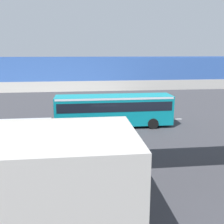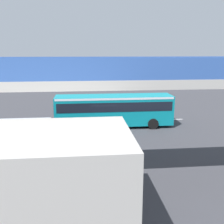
{
  "view_description": "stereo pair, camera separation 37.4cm",
  "coord_description": "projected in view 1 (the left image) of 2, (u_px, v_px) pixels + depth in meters",
  "views": [
    {
      "loc": [
        2.12,
        25.12,
        7.44
      ],
      "look_at": [
        -0.84,
        0.3,
        1.6
      ],
      "focal_mm": 42.09,
      "sensor_mm": 36.0,
      "label": 1
    },
    {
      "loc": [
        1.75,
        25.16,
        7.44
      ],
      "look_at": [
        -0.84,
        0.3,
        1.6
      ],
      "focal_mm": 42.09,
      "sensor_mm": 36.0,
      "label": 2
    }
  ],
  "objects": [
    {
      "name": "city_bus",
      "position": [
        114.0,
        108.0,
        26.05
      ],
      "size": [
        11.54,
        2.85,
        3.15
      ],
      "color": "#0C8493",
      "rests_on": "ground"
    },
    {
      "name": "lane_dash_left",
      "position": [
        138.0,
        120.0,
        28.81
      ],
      "size": [
        2.0,
        0.2,
        0.01
      ],
      "primitive_type": "cube",
      "color": "silver",
      "rests_on": "ground"
    },
    {
      "name": "lane_dash_right",
      "position": [
        64.0,
        123.0,
        27.88
      ],
      "size": [
        2.0,
        0.2,
        0.01
      ],
      "primitive_type": "cube",
      "color": "silver",
      "rests_on": "ground"
    },
    {
      "name": "ground",
      "position": [
        103.0,
        127.0,
        26.23
      ],
      "size": [
        80.0,
        80.0,
        0.0
      ],
      "primitive_type": "plane",
      "color": "#38383D"
    },
    {
      "name": "station_building",
      "position": [
        28.0,
        183.0,
        10.87
      ],
      "size": [
        9.0,
        5.04,
        4.2
      ],
      "color": "#B2ADA5",
      "rests_on": "ground"
    },
    {
      "name": "bicycle_red",
      "position": [
        1.0,
        135.0,
        22.65
      ],
      "size": [
        1.77,
        0.44,
        0.96
      ],
      "color": "black",
      "rests_on": "ground"
    },
    {
      "name": "pedestrian_overpass",
      "position": [
        120.0,
        92.0,
        14.32
      ],
      "size": [
        25.01,
        2.6,
        7.11
      ],
      "color": "#B2ADA5",
      "rests_on": "ground"
    },
    {
      "name": "lane_dash_leftmost",
      "position": [
        173.0,
        119.0,
        29.27
      ],
      "size": [
        2.0,
        0.2,
        0.01
      ],
      "primitive_type": "cube",
      "color": "silver",
      "rests_on": "ground"
    },
    {
      "name": "lane_dash_centre",
      "position": [
        102.0,
        121.0,
        28.34
      ],
      "size": [
        2.0,
        0.2,
        0.01
      ],
      "primitive_type": "cube",
      "color": "silver",
      "rests_on": "ground"
    },
    {
      "name": "lane_dash_rightmost",
      "position": [
        25.0,
        124.0,
        27.42
      ],
      "size": [
        2.0,
        0.2,
        0.01
      ],
      "primitive_type": "cube",
      "color": "silver",
      "rests_on": "ground"
    },
    {
      "name": "parked_van",
      "position": [
        20.0,
        132.0,
        20.68
      ],
      "size": [
        4.8,
        2.17,
        2.05
      ],
      "color": "#B7BCC6",
      "rests_on": "ground"
    }
  ]
}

